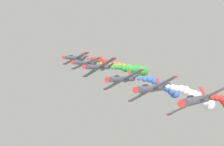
{
  "coord_description": "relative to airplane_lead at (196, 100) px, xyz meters",
  "views": [
    {
      "loc": [
        -41.94,
        69.99,
        77.55
      ],
      "look_at": [
        0.0,
        0.0,
        76.58
      ],
      "focal_mm": 61.02,
      "sensor_mm": 36.0,
      "label": 1
    }
  ],
  "objects": [
    {
      "name": "smoke_trail_left_outer",
      "position": [
        30.88,
        -42.3,
        3.89
      ],
      "size": [
        2.86,
        18.46,
        3.17
      ],
      "color": "green"
    },
    {
      "name": "airplane_trailing",
      "position": [
        50.8,
        -41.35,
        7.44
      ],
      "size": [
        9.02,
        10.35,
        3.87
      ],
      "rotation": [
        0.0,
        0.38,
        0.0
      ],
      "color": "#474C56"
    },
    {
      "name": "airplane_left_inner",
      "position": [
        10.33,
        -7.72,
        0.95
      ],
      "size": [
        8.65,
        10.35,
        4.73
      ],
      "rotation": [
        0.0,
        0.48,
        0.0
      ],
      "color": "#474C56"
    },
    {
      "name": "airplane_right_inner",
      "position": [
        19.97,
        -15.05,
        2.21
      ],
      "size": [
        8.78,
        10.35,
        4.45
      ],
      "rotation": [
        0.0,
        0.45,
        0.0
      ],
      "color": "#474C56"
    },
    {
      "name": "smoke_trail_right_inner",
      "position": [
        19.59,
        -36.38,
        -0.45
      ],
      "size": [
        2.63,
        20.65,
        5.91
      ],
      "color": "blue"
    },
    {
      "name": "airplane_left_outer",
      "position": [
        30.95,
        -23.35,
        4.62
      ],
      "size": [
        8.66,
        10.35,
        4.71
      ],
      "rotation": [
        0.0,
        0.48,
        0.0
      ],
      "color": "#474C56"
    },
    {
      "name": "smoke_trail_right_outer",
      "position": [
        40.19,
        -50.35,
        4.95
      ],
      "size": [
        3.45,
        14.93,
        2.83
      ],
      "color": "orange"
    },
    {
      "name": "smoke_trail_trailing",
      "position": [
        49.65,
        -55.72,
        6.52
      ],
      "size": [
        3.42,
        11.92,
        3.1
      ],
      "color": "red"
    },
    {
      "name": "smoke_trail_left_inner",
      "position": [
        8.85,
        -28.25,
        -1.96
      ],
      "size": [
        4.15,
        19.83,
        6.44
      ],
      "color": "white"
    },
    {
      "name": "airplane_lead",
      "position": [
        0.0,
        0.0,
        0.0
      ],
      "size": [
        8.71,
        10.35,
        4.6
      ],
      "rotation": [
        0.0,
        0.46,
        0.0
      ],
      "color": "#474C56"
    },
    {
      "name": "airplane_right_outer",
      "position": [
        41.49,
        -33.33,
        5.8
      ],
      "size": [
        9.17,
        10.35,
        3.49
      ],
      "rotation": [
        0.0,
        0.33,
        0.0
      ],
      "color": "#474C56"
    }
  ]
}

